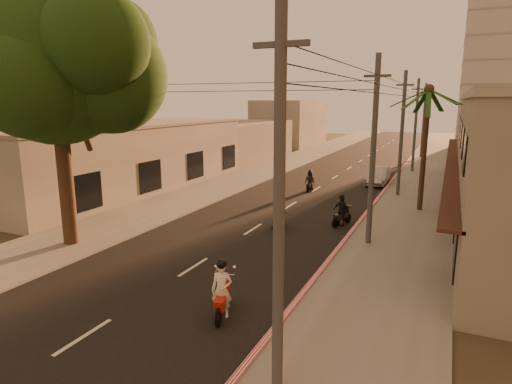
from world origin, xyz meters
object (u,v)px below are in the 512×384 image
scooter_mid_a (279,214)px  scooter_mid_b (341,211)px  scooter_red (222,291)px  broadleaf_tree (64,65)px  scooter_far_a (310,182)px  palm_tree (429,97)px  parked_car (378,176)px

scooter_mid_a → scooter_mid_b: 3.60m
scooter_red → scooter_mid_b: scooter_red is taller
scooter_red → scooter_mid_a: (-1.91, 9.86, -0.05)m
broadleaf_tree → scooter_far_a: size_ratio=6.98×
scooter_far_a → broadleaf_tree: bearing=-113.5°
palm_tree → scooter_far_a: size_ratio=4.73×
scooter_mid_b → parked_car: (-0.08, 13.40, -0.10)m
scooter_mid_a → parked_car: scooter_mid_a is taller
scooter_red → scooter_far_a: scooter_red is taller
scooter_mid_b → scooter_far_a: bearing=137.0°
broadleaf_tree → scooter_mid_b: broadleaf_tree is taller
broadleaf_tree → scooter_red: (9.76, -3.31, -7.59)m
scooter_mid_a → parked_car: (2.88, 15.44, -0.10)m
broadleaf_tree → scooter_red: bearing=-18.7°
parked_car → scooter_far_a: bearing=-132.2°
scooter_red → scooter_far_a: bearing=81.1°
scooter_mid_b → scooter_mid_a: bearing=-126.6°
scooter_mid_a → palm_tree: bearing=41.7°
scooter_mid_b → scooter_far_a: scooter_mid_b is taller
broadleaf_tree → parked_car: bearing=64.0°
scooter_red → broadleaf_tree: bearing=142.8°
scooter_mid_b → scooter_far_a: 9.43m
palm_tree → scooter_mid_a: 11.79m
scooter_red → palm_tree: bearing=55.7°
palm_tree → scooter_mid_b: (-3.80, -5.26, -6.32)m
broadleaf_tree → scooter_mid_a: size_ratio=6.48×
scooter_far_a → parked_car: bearing=46.4°
scooter_mid_a → scooter_far_a: (-1.50, 10.35, -0.07)m
scooter_mid_b → scooter_far_a: (-4.46, 8.31, -0.07)m
broadleaf_tree → scooter_far_a: 19.64m
scooter_mid_a → parked_car: 15.71m
scooter_red → parked_car: size_ratio=0.44×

